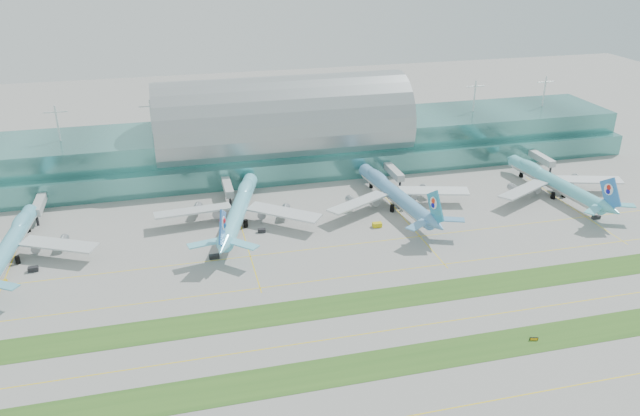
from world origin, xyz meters
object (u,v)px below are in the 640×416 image
object	(u,v)px
terminal	(283,137)
airliner_d	(554,181)
airliner_c	(394,193)
taxiway_sign_east	(534,339)
airliner_b	(239,207)
airliner_a	(10,243)

from	to	relation	value
terminal	airliner_d	xyz separation A→B (m)	(106.58, -64.76, -8.17)
terminal	airliner_c	size ratio (longest dim) A/B	4.67
airliner_d	taxiway_sign_east	bearing A→B (deg)	-130.94
airliner_c	taxiway_sign_east	distance (m)	97.21
terminal	taxiway_sign_east	distance (m)	163.20
terminal	airliner_d	distance (m)	124.98
airliner_b	taxiway_sign_east	distance (m)	120.34
airliner_b	airliner_d	distance (m)	135.81
terminal	airliner_a	size ratio (longest dim) A/B	4.87
terminal	airliner_b	bearing A→B (deg)	-115.97
terminal	airliner_c	world-z (taller)	terminal
airliner_d	terminal	bearing A→B (deg)	143.02
airliner_a	airliner_c	bearing A→B (deg)	8.46
airliner_b	airliner_c	bearing A→B (deg)	15.92
taxiway_sign_east	airliner_c	bearing A→B (deg)	108.05
airliner_a	airliner_c	world-z (taller)	airliner_c
airliner_a	airliner_b	bearing A→B (deg)	11.88
terminal	airliner_b	world-z (taller)	terminal
airliner_d	taxiway_sign_east	size ratio (longest dim) A/B	29.86
airliner_a	airliner_b	size ratio (longest dim) A/B	0.95
terminal	taxiway_sign_east	world-z (taller)	terminal
terminal	airliner_a	xyz separation A→B (m)	(-110.43, -70.12, -8.30)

